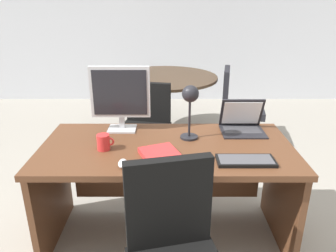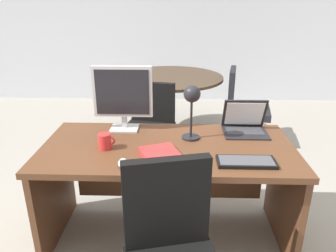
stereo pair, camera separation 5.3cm
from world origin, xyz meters
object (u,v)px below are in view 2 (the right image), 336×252
at_px(desk, 168,169).
at_px(laptop, 245,122).
at_px(monitor, 123,94).
at_px(meeting_table, 169,91).
at_px(keyboard, 246,162).
at_px(meeting_chair_near, 149,137).
at_px(desk_lamp, 192,101).
at_px(coffee_mug, 105,141).
at_px(mouse, 123,163).
at_px(book, 163,157).
at_px(meeting_chair_far, 243,114).

relative_size(desk, laptop, 5.39).
xyz_separation_m(monitor, meeting_table, (0.28, 1.57, -0.40)).
height_order(desk, laptop, laptop).
relative_size(keyboard, meeting_chair_near, 0.39).
distance_m(desk_lamp, meeting_chair_near, 1.14).
xyz_separation_m(desk_lamp, meeting_table, (-0.19, 1.75, -0.41)).
bearing_deg(meeting_chair_near, coffee_mug, -99.88).
bearing_deg(desk_lamp, mouse, -136.42).
bearing_deg(meeting_table, mouse, -95.56).
bearing_deg(monitor, book, -57.50).
height_order(coffee_mug, meeting_chair_near, meeting_chair_near).
distance_m(desk, coffee_mug, 0.48).
bearing_deg(desk, meeting_chair_far, 62.93).
bearing_deg(mouse, monitor, 97.95).
height_order(mouse, book, mouse).
bearing_deg(book, coffee_mug, 159.04).
height_order(desk, monitor, monitor).
xyz_separation_m(mouse, meeting_table, (0.21, 2.13, -0.16)).
bearing_deg(coffee_mug, book, -20.96).
bearing_deg(meeting_chair_far, desk, -117.07).
height_order(monitor, meeting_table, monitor).
relative_size(monitor, meeting_chair_far, 0.52).
xyz_separation_m(desk_lamp, book, (-0.18, -0.30, -0.26)).
bearing_deg(keyboard, book, 176.44).
xyz_separation_m(meeting_table, meeting_chair_far, (0.87, -0.17, -0.23)).
bearing_deg(keyboard, monitor, 147.29).
bearing_deg(meeting_table, desk, -88.71).
distance_m(mouse, meeting_chair_near, 1.31).
distance_m(desk_lamp, meeting_table, 1.81).
xyz_separation_m(coffee_mug, meeting_chair_far, (1.23, 1.74, -0.42)).
bearing_deg(coffee_mug, meeting_table, 79.47).
height_order(desk, coffee_mug, coffee_mug).
distance_m(desk, desk_lamp, 0.50).
bearing_deg(desk_lamp, meeting_chair_near, 112.95).
xyz_separation_m(keyboard, coffee_mug, (-0.85, 0.17, 0.04)).
bearing_deg(meeting_chair_near, laptop, -42.70).
xyz_separation_m(desk, monitor, (-0.33, 0.22, 0.47)).
relative_size(book, meeting_chair_far, 0.42).
relative_size(laptop, meeting_table, 0.24).
relative_size(keyboard, coffee_mug, 3.08).
xyz_separation_m(laptop, meeting_table, (-0.58, 1.58, -0.21)).
xyz_separation_m(book, meeting_chair_near, (-0.19, 1.17, -0.38)).
bearing_deg(desk_lamp, book, -120.34).
height_order(monitor, coffee_mug, monitor).
bearing_deg(book, keyboard, -3.56).
distance_m(meeting_table, meeting_chair_near, 0.92).
bearing_deg(meeting_chair_near, mouse, -91.46).
distance_m(laptop, book, 0.74).
xyz_separation_m(desk, coffee_mug, (-0.39, -0.11, 0.25)).
distance_m(mouse, meeting_table, 2.14).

